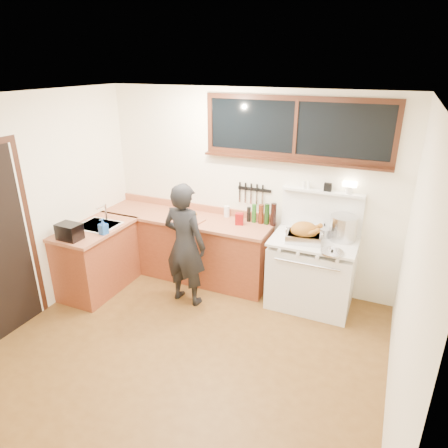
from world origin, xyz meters
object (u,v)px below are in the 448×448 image
at_px(man, 185,245).
at_px(roast_turkey, 304,233).
at_px(cutting_board, 187,218).
at_px(vintage_stove, 312,271).

distance_m(man, roast_turkey, 1.46).
height_order(cutting_board, roast_turkey, roast_turkey).
distance_m(vintage_stove, cutting_board, 1.76).
xyz_separation_m(vintage_stove, man, (-1.47, -0.57, 0.32)).
bearing_deg(man, roast_turkey, 18.61).
distance_m(man, cutting_board, 0.53).
bearing_deg(vintage_stove, roast_turkey, -134.61).
xyz_separation_m(vintage_stove, cutting_board, (-1.69, -0.11, 0.49)).
height_order(vintage_stove, man, man).
height_order(vintage_stove, roast_turkey, vintage_stove).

